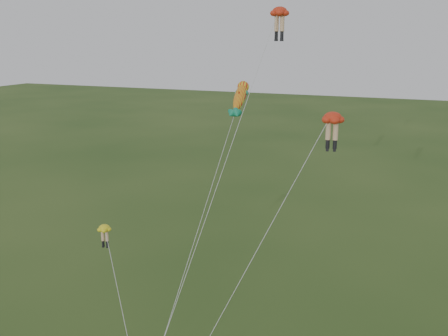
% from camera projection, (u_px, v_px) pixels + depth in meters
% --- Properties ---
extents(legs_kite_red_high, '(4.27, 14.11, 21.33)m').
position_uv_depth(legs_kite_red_high, '(277.00, 21.00, 33.80)').
color(legs_kite_red_high, red).
rests_on(legs_kite_red_high, ground).
extents(legs_kite_red_mid, '(7.22, 9.02, 15.29)m').
position_uv_depth(legs_kite_red_mid, '(329.00, 126.00, 27.79)').
color(legs_kite_red_mid, red).
rests_on(legs_kite_red_mid, ground).
extents(legs_kite_yellow, '(4.50, 3.84, 8.03)m').
position_uv_depth(legs_kite_yellow, '(106.00, 237.00, 30.92)').
color(legs_kite_yellow, yellow).
rests_on(legs_kite_yellow, ground).
extents(fish_kite, '(1.84, 13.23, 16.50)m').
position_uv_depth(fish_kite, '(240.00, 97.00, 35.52)').
color(fish_kite, yellow).
rests_on(fish_kite, ground).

